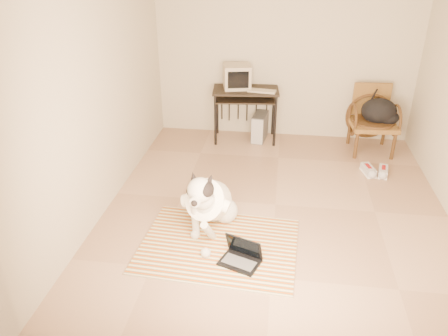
% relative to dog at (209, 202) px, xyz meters
% --- Properties ---
extents(floor, '(4.50, 4.50, 0.00)m').
position_rel_dog_xyz_m(floor, '(0.71, 0.59, -0.33)').
color(floor, tan).
rests_on(floor, ground).
extents(wall_back, '(4.50, 0.00, 4.50)m').
position_rel_dog_xyz_m(wall_back, '(0.71, 2.84, 1.02)').
color(wall_back, '#C0B59D').
rests_on(wall_back, floor).
extents(wall_front, '(4.50, 0.00, 4.50)m').
position_rel_dog_xyz_m(wall_front, '(0.71, -1.66, 1.02)').
color(wall_front, '#C0B59D').
rests_on(wall_front, floor).
extents(wall_left, '(0.00, 4.50, 4.50)m').
position_rel_dog_xyz_m(wall_left, '(-1.29, 0.59, 1.02)').
color(wall_left, '#C0B59D').
rests_on(wall_left, floor).
extents(rug, '(1.67, 1.32, 0.02)m').
position_rel_dog_xyz_m(rug, '(0.15, -0.31, -0.32)').
color(rug, '#B34910').
rests_on(rug, floor).
extents(dog, '(0.55, 1.17, 0.84)m').
position_rel_dog_xyz_m(dog, '(0.00, 0.00, 0.00)').
color(dog, beige).
rests_on(dog, rug).
extents(laptop, '(0.45, 0.39, 0.27)m').
position_rel_dog_xyz_m(laptop, '(0.41, -0.54, -0.25)').
color(laptop, black).
rests_on(laptop, rug).
extents(computer_desk, '(1.05, 0.65, 0.84)m').
position_rel_dog_xyz_m(computer_desk, '(0.15, 2.52, 0.39)').
color(computer_desk, black).
rests_on(computer_desk, floor).
extents(crt_monitor, '(0.47, 0.46, 0.36)m').
position_rel_dog_xyz_m(crt_monitor, '(0.01, 2.58, 0.68)').
color(crt_monitor, '#B1A38B').
rests_on(crt_monitor, computer_desk).
extents(desk_keyboard, '(0.44, 0.22, 0.03)m').
position_rel_dog_xyz_m(desk_keyboard, '(0.40, 2.43, 0.52)').
color(desk_keyboard, '#B1A38B').
rests_on(desk_keyboard, computer_desk).
extents(pc_tower, '(0.25, 0.48, 0.43)m').
position_rel_dog_xyz_m(pc_tower, '(0.39, 2.56, -0.12)').
color(pc_tower, '#4C4C4E').
rests_on(pc_tower, floor).
extents(rattan_chair, '(0.69, 0.67, 0.98)m').
position_rel_dog_xyz_m(rattan_chair, '(2.07, 2.40, 0.16)').
color(rattan_chair, brown).
rests_on(rattan_chair, floor).
extents(backpack, '(0.54, 0.42, 0.38)m').
position_rel_dog_xyz_m(backpack, '(2.16, 2.35, 0.29)').
color(backpack, black).
rests_on(backpack, rattan_chair).
extents(sneaker_left, '(0.19, 0.33, 0.11)m').
position_rel_dog_xyz_m(sneaker_left, '(1.95, 1.58, -0.28)').
color(sneaker_left, white).
rests_on(sneaker_left, floor).
extents(sneaker_right, '(0.18, 0.32, 0.10)m').
position_rel_dog_xyz_m(sneaker_right, '(2.14, 1.57, -0.29)').
color(sneaker_right, white).
rests_on(sneaker_right, floor).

